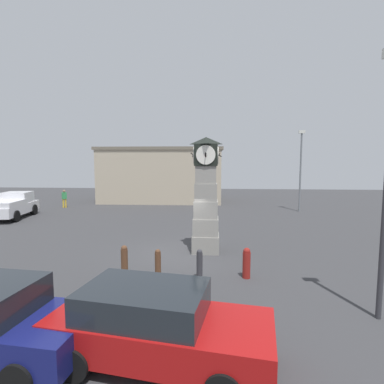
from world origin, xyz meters
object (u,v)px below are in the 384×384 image
(street_lamp_near_road, at_px, (301,165))
(pedestrian_near_bench, at_px, (64,198))
(bollard_mid_row, at_px, (158,264))
(bollard_far_row, at_px, (200,264))
(car_by_building, at_px, (156,324))
(pickup_truck, at_px, (12,206))
(bollard_end_row, at_px, (247,263))
(bollard_near_tower, at_px, (124,260))
(clock_tower, at_px, (206,199))

(street_lamp_near_road, bearing_deg, pedestrian_near_bench, 178.40)
(bollard_mid_row, bearing_deg, street_lamp_near_road, 59.31)
(bollard_far_row, xyz_separation_m, car_by_building, (-0.69, -4.42, 0.25))
(pickup_truck, bearing_deg, pedestrian_near_bench, 76.54)
(pickup_truck, distance_m, street_lamp_near_road, 22.55)
(bollard_mid_row, bearing_deg, bollard_end_row, 6.46)
(bollard_far_row, relative_size, pickup_truck, 0.21)
(pedestrian_near_bench, relative_size, street_lamp_near_road, 0.24)
(bollard_far_row, relative_size, pedestrian_near_bench, 0.67)
(bollard_end_row, xyz_separation_m, pickup_truck, (-15.91, 10.26, 0.37))
(car_by_building, bearing_deg, pedestrian_near_bench, 121.40)
(bollard_end_row, distance_m, pedestrian_near_bench, 21.34)
(bollard_far_row, bearing_deg, bollard_mid_row, -175.54)
(bollard_mid_row, relative_size, car_by_building, 0.23)
(bollard_far_row, height_order, pickup_truck, pickup_truck)
(bollard_far_row, height_order, car_by_building, car_by_building)
(bollard_near_tower, relative_size, bollard_end_row, 1.01)
(bollard_near_tower, xyz_separation_m, bollard_mid_row, (1.28, -0.28, -0.01))
(clock_tower, xyz_separation_m, bollard_end_row, (1.53, -3.09, -1.89))
(bollard_end_row, distance_m, street_lamp_near_road, 16.41)
(street_lamp_near_road, bearing_deg, bollard_near_tower, -124.61)
(bollard_far_row, distance_m, pickup_truck, 17.70)
(clock_tower, height_order, bollard_near_tower, clock_tower)
(clock_tower, relative_size, car_by_building, 1.10)
(clock_tower, xyz_separation_m, bollard_near_tower, (-2.86, -3.16, -1.88))
(clock_tower, xyz_separation_m, pedestrian_near_bench, (-13.12, 12.42, -1.53))
(bollard_far_row, relative_size, bollard_end_row, 0.98)
(bollard_mid_row, distance_m, bollard_far_row, 1.46)
(pickup_truck, bearing_deg, car_by_building, -47.72)
(clock_tower, height_order, bollard_mid_row, clock_tower)
(bollard_far_row, bearing_deg, bollard_near_tower, 176.48)
(bollard_near_tower, height_order, bollard_far_row, bollard_near_tower)
(bollard_mid_row, distance_m, car_by_building, 4.39)
(bollard_near_tower, relative_size, bollard_mid_row, 1.03)
(bollard_far_row, distance_m, pedestrian_near_bench, 20.42)
(bollard_mid_row, bearing_deg, car_by_building, -79.89)
(bollard_end_row, relative_size, street_lamp_near_road, 0.16)
(bollard_mid_row, height_order, street_lamp_near_road, street_lamp_near_road)
(pedestrian_near_bench, xyz_separation_m, street_lamp_near_road, (20.61, -0.58, 2.93))
(bollard_mid_row, height_order, bollard_end_row, bollard_end_row)
(bollard_end_row, xyz_separation_m, car_by_building, (-2.34, -4.66, 0.24))
(bollard_mid_row, bearing_deg, bollard_far_row, 4.46)
(bollard_near_tower, distance_m, pickup_truck, 15.47)
(bollard_near_tower, relative_size, pickup_truck, 0.22)
(bollard_near_tower, xyz_separation_m, bollard_end_row, (4.39, 0.07, -0.01))
(bollard_near_tower, height_order, car_by_building, car_by_building)
(car_by_building, distance_m, street_lamp_near_road, 21.50)
(bollard_far_row, bearing_deg, car_by_building, -98.80)
(bollard_end_row, bearing_deg, bollard_mid_row, -173.54)
(street_lamp_near_road, bearing_deg, pickup_truck, -167.93)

